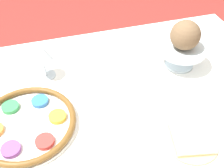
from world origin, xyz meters
name	(u,v)px	position (x,y,z in m)	size (l,w,h in m)	color
dining_table	(97,164)	(0.00, 0.00, 0.38)	(1.48, 0.89, 0.75)	white
seder_plate	(27,124)	(-0.21, -0.02, 0.77)	(0.31, 0.31, 0.03)	silver
wine_glass	(42,54)	(-0.13, 0.20, 0.86)	(0.08, 0.08, 0.14)	silver
fruit_stand	(182,50)	(0.38, 0.13, 0.83)	(0.18, 0.18, 0.10)	silver
orange_fruit	(187,36)	(0.38, 0.12, 0.89)	(0.08, 0.08, 0.08)	orange
coconut	(185,35)	(0.37, 0.11, 0.90)	(0.11, 0.11, 0.11)	brown
bread_plate	(191,140)	(0.25, -0.21, 0.76)	(0.16, 0.16, 0.02)	tan
fork_left	(9,77)	(-0.27, 0.23, 0.75)	(0.07, 0.19, 0.01)	silver
fork_right	(18,76)	(-0.24, 0.23, 0.75)	(0.07, 0.19, 0.01)	silver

